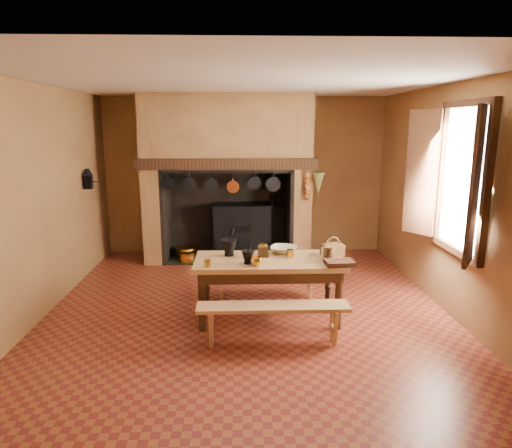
{
  "coord_description": "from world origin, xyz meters",
  "views": [
    {
      "loc": [
        -0.08,
        -5.51,
        2.3
      ],
      "look_at": [
        0.12,
        0.3,
        1.04
      ],
      "focal_mm": 32.0,
      "sensor_mm": 36.0,
      "label": 1
    }
  ],
  "objects_px": {
    "iron_range": "(243,229)",
    "wicker_basket": "(333,249)",
    "work_table": "(269,269)",
    "bench_front": "(273,315)",
    "mixing_bowl": "(284,250)",
    "coffee_grinder": "(263,250)"
  },
  "relations": [
    {
      "from": "iron_range",
      "to": "mixing_bowl",
      "type": "height_order",
      "value": "iron_range"
    },
    {
      "from": "bench_front",
      "to": "coffee_grinder",
      "type": "xyz_separation_m",
      "value": [
        -0.07,
        0.77,
        0.49
      ]
    },
    {
      "from": "iron_range",
      "to": "work_table",
      "type": "distance_m",
      "value": 2.82
    },
    {
      "from": "work_table",
      "to": "bench_front",
      "type": "distance_m",
      "value": 0.73
    },
    {
      "from": "bench_front",
      "to": "wicker_basket",
      "type": "xyz_separation_m",
      "value": [
        0.77,
        0.79,
        0.5
      ]
    },
    {
      "from": "wicker_basket",
      "to": "mixing_bowl",
      "type": "bearing_deg",
      "value": 147.94
    },
    {
      "from": "work_table",
      "to": "mixing_bowl",
      "type": "height_order",
      "value": "mixing_bowl"
    },
    {
      "from": "iron_range",
      "to": "coffee_grinder",
      "type": "xyz_separation_m",
      "value": [
        0.23,
        -2.69,
        0.35
      ]
    },
    {
      "from": "work_table",
      "to": "mixing_bowl",
      "type": "distance_m",
      "value": 0.37
    },
    {
      "from": "mixing_bowl",
      "to": "wicker_basket",
      "type": "xyz_separation_m",
      "value": [
        0.58,
        -0.14,
        0.04
      ]
    },
    {
      "from": "iron_range",
      "to": "coffee_grinder",
      "type": "bearing_deg",
      "value": -85.16
    },
    {
      "from": "iron_range",
      "to": "wicker_basket",
      "type": "distance_m",
      "value": 2.9
    },
    {
      "from": "coffee_grinder",
      "to": "bench_front",
      "type": "bearing_deg",
      "value": -84.1
    },
    {
      "from": "mixing_bowl",
      "to": "wicker_basket",
      "type": "relative_size",
      "value": 1.12
    },
    {
      "from": "coffee_grinder",
      "to": "mixing_bowl",
      "type": "height_order",
      "value": "coffee_grinder"
    },
    {
      "from": "coffee_grinder",
      "to": "work_table",
      "type": "bearing_deg",
      "value": -58.27
    },
    {
      "from": "coffee_grinder",
      "to": "iron_range",
      "type": "bearing_deg",
      "value": 95.81
    },
    {
      "from": "wicker_basket",
      "to": "coffee_grinder",
      "type": "bearing_deg",
      "value": 162.57
    },
    {
      "from": "work_table",
      "to": "bench_front",
      "type": "xyz_separation_m",
      "value": [
        0.0,
        -0.66,
        -0.3
      ]
    },
    {
      "from": "coffee_grinder",
      "to": "wicker_basket",
      "type": "bearing_deg",
      "value": 2.22
    },
    {
      "from": "work_table",
      "to": "wicker_basket",
      "type": "bearing_deg",
      "value": 9.55
    },
    {
      "from": "iron_range",
      "to": "wicker_basket",
      "type": "xyz_separation_m",
      "value": [
        1.07,
        -2.67,
        0.35
      ]
    }
  ]
}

